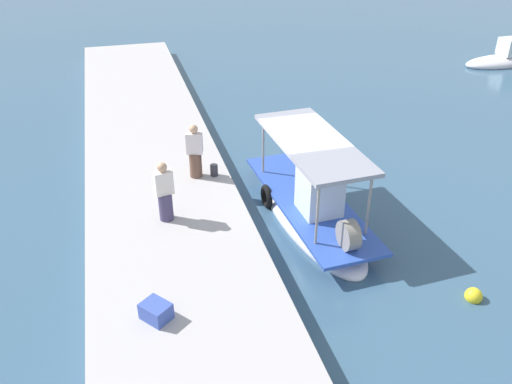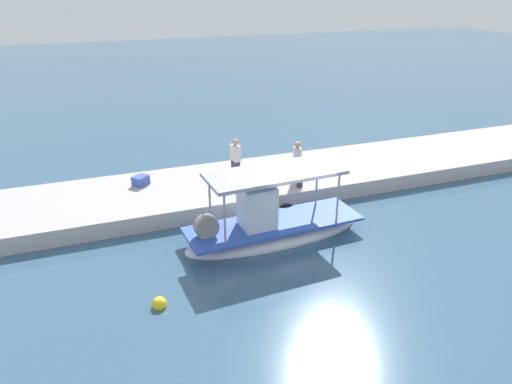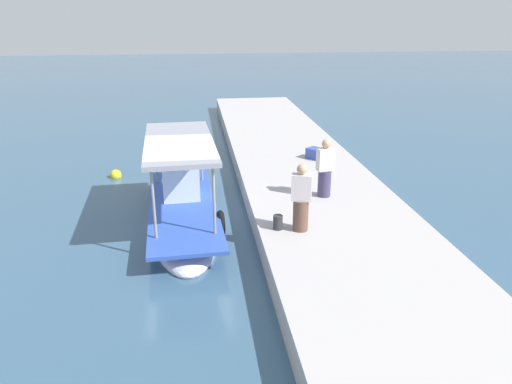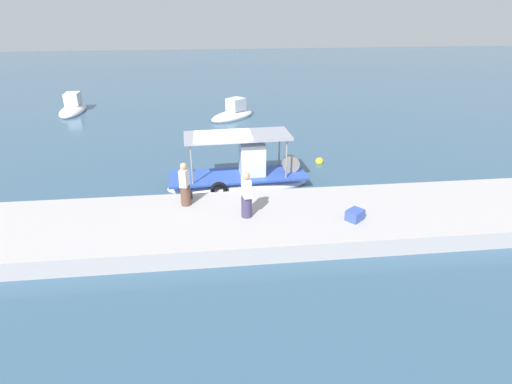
{
  "view_description": "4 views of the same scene",
  "coord_description": "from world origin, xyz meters",
  "views": [
    {
      "loc": [
        13.27,
        -5.03,
        8.71
      ],
      "look_at": [
        0.26,
        -1.44,
        0.87
      ],
      "focal_mm": 37.85,
      "sensor_mm": 36.0,
      "label": 1
    },
    {
      "loc": [
        6.56,
        14.05,
        8.43
      ],
      "look_at": [
        0.52,
        -2.0,
        0.86
      ],
      "focal_mm": 34.52,
      "sensor_mm": 36.0,
      "label": 2
    },
    {
      "loc": [
        -12.3,
        -0.35,
        5.79
      ],
      "look_at": [
        0.61,
        -2.05,
        0.87
      ],
      "focal_mm": 33.72,
      "sensor_mm": 36.0,
      "label": 3
    },
    {
      "loc": [
        -0.53,
        -17.38,
        7.8
      ],
      "look_at": [
        1.17,
        -2.46,
        0.84
      ],
      "focal_mm": 29.07,
      "sensor_mm": 36.0,
      "label": 4
    }
  ],
  "objects": [
    {
      "name": "fisherman_by_crate",
      "position": [
        -1.58,
        -2.88,
        1.42
      ],
      "size": [
        0.48,
        0.54,
        1.73
      ],
      "color": "brown",
      "rests_on": "dock_quay"
    },
    {
      "name": "cargo_crate",
      "position": [
        4.47,
        -4.79,
        0.83
      ],
      "size": [
        0.76,
        0.74,
        0.38
      ],
      "primitive_type": "cube",
      "rotation": [
        0.0,
        0.0,
        0.67
      ],
      "color": "#3C54B0",
      "rests_on": "dock_quay"
    },
    {
      "name": "marker_buoy",
      "position": [
        5.12,
        2.62,
        0.08
      ],
      "size": [
        0.42,
        0.42,
        0.42
      ],
      "color": "yellow",
      "rests_on": "ground_plane"
    },
    {
      "name": "fisherman_near_bollard",
      "position": [
        0.64,
        -4.08,
        1.42
      ],
      "size": [
        0.44,
        0.53,
        1.72
      ],
      "color": "#41395C",
      "rests_on": "dock_quay"
    },
    {
      "name": "main_fishing_boat",
      "position": [
        0.75,
        0.08,
        0.44
      ],
      "size": [
        6.55,
        2.26,
        2.83
      ],
      "color": "white",
      "rests_on": "ground_plane"
    },
    {
      "name": "mooring_bollard",
      "position": [
        -1.47,
        -2.33,
        0.83
      ],
      "size": [
        0.24,
        0.24,
        0.37
      ],
      "primitive_type": "cylinder",
      "color": "#2D2D33",
      "rests_on": "dock_quay"
    },
    {
      "name": "ground_plane",
      "position": [
        0.0,
        0.0,
        0.0
      ],
      "size": [
        120.0,
        120.0,
        0.0
      ],
      "primitive_type": "plane",
      "color": "#385975"
    },
    {
      "name": "dock_quay",
      "position": [
        0.0,
        -4.05,
        0.32
      ],
      "size": [
        36.0,
        4.42,
        0.64
      ],
      "primitive_type": "cube",
      "color": "#B5AFAF",
      "rests_on": "ground_plane"
    }
  ]
}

